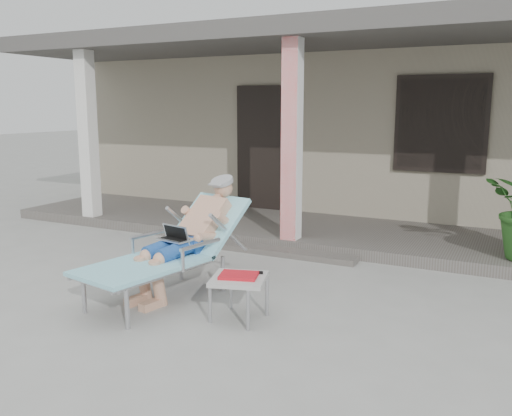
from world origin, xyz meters
The scene contains 7 objects.
ground centered at (0.00, 0.00, 0.00)m, with size 60.00×60.00×0.00m, color #9E9E99.
house centered at (0.00, 6.50, 1.67)m, with size 10.40×5.40×3.30m.
porch_deck centered at (0.00, 3.00, 0.07)m, with size 10.00×2.00×0.15m, color #605B56.
porch_overhang centered at (0.00, 2.95, 2.79)m, with size 10.00×2.30×2.85m.
porch_step centered at (0.00, 1.85, 0.04)m, with size 2.00×0.30×0.07m, color #605B56.
lounger centered at (-0.35, 0.03, 0.77)m, with size 1.08×1.99×1.25m.
side_table centered at (0.52, -0.32, 0.36)m, with size 0.59×0.59×0.43m.
Camera 1 is at (2.73, -4.42, 1.90)m, focal length 38.00 mm.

